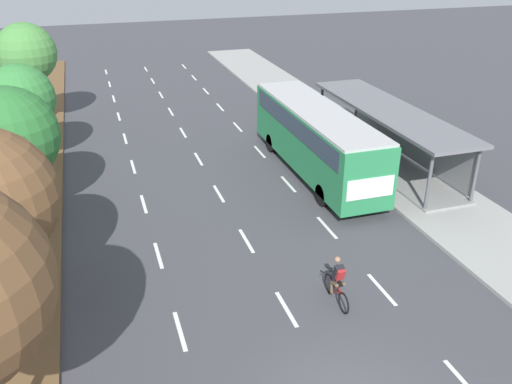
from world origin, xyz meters
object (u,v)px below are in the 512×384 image
at_px(bus, 316,134).
at_px(median_tree_fourth, 20,99).
at_px(cyclist, 337,283).
at_px(bus_shelter, 392,129).
at_px(median_tree_fifth, 26,53).
at_px(median_tree_third, 9,136).

bearing_deg(bus, median_tree_fourth, 158.85).
bearing_deg(median_tree_fourth, cyclist, -56.54).
distance_m(bus, median_tree_fourth, 14.83).
xyz_separation_m(cyclist, median_tree_fourth, (-10.19, 15.42, 2.84)).
height_order(bus_shelter, median_tree_fifth, median_tree_fifth).
xyz_separation_m(median_tree_fourth, median_tree_fifth, (0.10, 6.24, 1.05)).
bearing_deg(cyclist, bus_shelter, 52.11).
distance_m(bus_shelter, bus, 4.28).
bearing_deg(cyclist, bus, 70.54).
bearing_deg(median_tree_third, bus, 3.85).
bearing_deg(cyclist, median_tree_third, 137.82).
height_order(median_tree_third, median_tree_fourth, median_tree_third).
relative_size(cyclist, median_tree_fourth, 0.35).
bearing_deg(median_tree_third, bus_shelter, 2.89).
bearing_deg(cyclist, median_tree_fifth, 114.98).
distance_m(cyclist, median_tree_fourth, 18.70).
xyz_separation_m(cyclist, median_tree_fifth, (-10.09, 21.67, 3.89)).
bearing_deg(bus_shelter, median_tree_third, -177.11).
bearing_deg(bus, median_tree_fifth, 139.75).
relative_size(bus, median_tree_fourth, 2.16).
bearing_deg(median_tree_fourth, median_tree_fifth, 89.11).
xyz_separation_m(cyclist, median_tree_third, (-10.13, 9.18, 3.01)).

